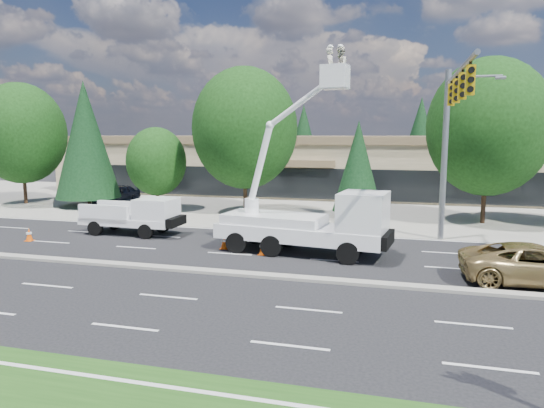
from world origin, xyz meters
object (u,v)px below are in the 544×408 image
(bucket_truck, at_px, (313,213))
(signal_mast, at_px, (451,126))
(minivan, at_px, (536,264))
(utility_pickup, at_px, (136,219))

(bucket_truck, bearing_deg, signal_mast, 33.21)
(signal_mast, xyz_separation_m, bucket_truck, (-6.19, -2.93, -4.05))
(signal_mast, relative_size, minivan, 1.85)
(signal_mast, relative_size, bucket_truck, 1.06)
(utility_pickup, height_order, bucket_truck, bucket_truck)
(bucket_truck, relative_size, minivan, 1.74)
(bucket_truck, distance_m, minivan, 9.42)
(utility_pickup, bearing_deg, signal_mast, 4.46)
(signal_mast, distance_m, bucket_truck, 7.96)
(signal_mast, height_order, minivan, signal_mast)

